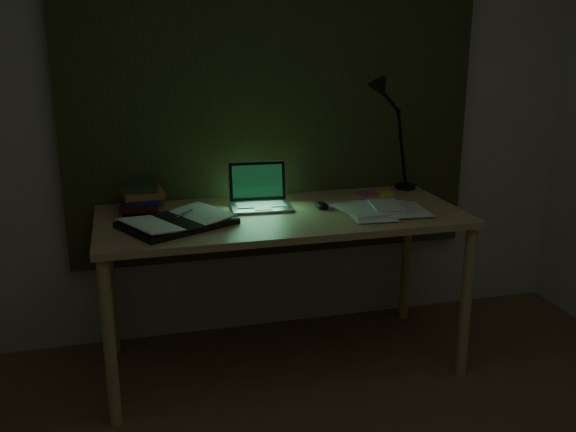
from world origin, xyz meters
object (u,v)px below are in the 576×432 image
desk (282,290)px  loose_papers (376,206)px  open_textbook (177,221)px  desk_lamp (408,135)px  laptop (261,188)px  book_stack (142,197)px

desk → loose_papers: loose_papers is taller
open_textbook → desk_lamp: (1.30, 0.38, 0.28)m
desk_lamp → loose_papers: bearing=-143.3°
desk_lamp → laptop: bearing=-177.2°
open_textbook → book_stack: bearing=89.5°
book_stack → desk: bearing=-17.1°
loose_papers → desk: bearing=176.5°
laptop → open_textbook: laptop is taller
open_textbook → desk_lamp: size_ratio=0.77×
laptop → loose_papers: size_ratio=0.97×
desk → laptop: 0.52m
desk → book_stack: (-0.64, 0.20, 0.47)m
loose_papers → desk_lamp: desk_lamp is taller
open_textbook → book_stack: book_stack is taller
desk → book_stack: size_ratio=7.87×
desk → desk_lamp: 1.10m
book_stack → loose_papers: size_ratio=0.65×
desk → open_textbook: (-0.51, -0.08, 0.42)m
open_textbook → desk_lamp: 1.38m
laptop → desk_lamp: size_ratio=0.56×
desk → open_textbook: bearing=-171.4°
open_textbook → desk_lamp: desk_lamp is taller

